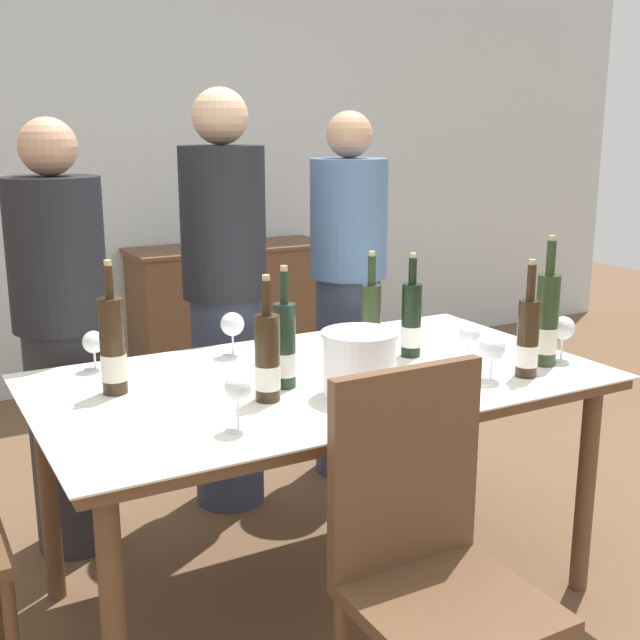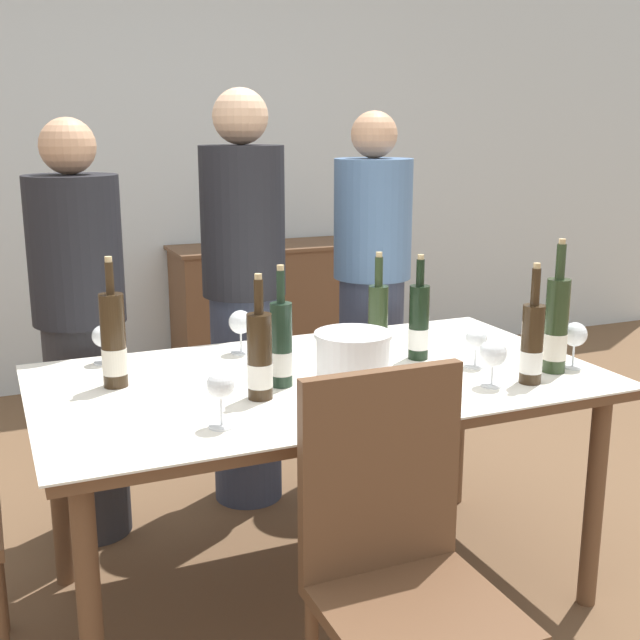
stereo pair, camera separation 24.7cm
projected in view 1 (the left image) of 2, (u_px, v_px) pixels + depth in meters
The scene contains 22 objects.
ground_plane at pixel (320, 591), 2.69m from camera, with size 12.00×12.00×0.00m, color brown.
back_wall at pixel (100, 148), 4.59m from camera, with size 8.00×0.10×2.80m.
sideboard_cabinet at pixel (232, 313), 4.88m from camera, with size 1.21×0.46×0.83m.
dining_table at pixel (320, 397), 2.53m from camera, with size 1.75×0.99×0.76m.
ice_bucket at pixel (359, 361), 2.32m from camera, with size 0.22×0.22×0.19m.
wine_bottle_0 at pixel (285, 347), 2.38m from camera, with size 0.07×0.07×0.37m.
wine_bottle_1 at pixel (113, 349), 2.32m from camera, with size 0.07×0.07×0.39m.
wine_bottle_2 at pixel (547, 322), 2.60m from camera, with size 0.08×0.08×0.43m.
wine_bottle_3 at pixel (528, 339), 2.48m from camera, with size 0.07×0.07×0.37m.
wine_bottle_4 at pixel (371, 321), 2.70m from camera, with size 0.07×0.07×0.36m.
wine_bottle_5 at pixel (267, 359), 2.26m from camera, with size 0.07×0.07×0.36m.
wine_bottle_6 at pixel (411, 321), 2.70m from camera, with size 0.07×0.07×0.35m.
wine_glass_0 at pixel (469, 337), 2.64m from camera, with size 0.07×0.07×0.13m.
wine_glass_1 at pixel (563, 330), 2.66m from camera, with size 0.08×0.08×0.15m.
wine_glass_2 at pixel (238, 391), 2.04m from camera, with size 0.07×0.07×0.15m.
wine_glass_3 at pixel (94, 344), 2.55m from camera, with size 0.07×0.07×0.13m.
wine_glass_4 at pixel (492, 350), 2.44m from camera, with size 0.08×0.08×0.15m.
wine_glass_5 at pixel (232, 326), 2.71m from camera, with size 0.08×0.08×0.15m.
chair_near_front at pixel (428, 548), 1.91m from camera, with size 0.42×0.42×0.97m.
person_host at pixel (63, 343), 2.83m from camera, with size 0.33×0.33×1.55m.
person_guest_left at pixel (225, 304), 3.17m from camera, with size 0.33×0.33×1.67m.
person_guest_right at pixel (348, 299), 3.48m from camera, with size 0.33×0.33×1.59m.
Camera 1 is at (-1.16, -2.10, 1.52)m, focal length 45.00 mm.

